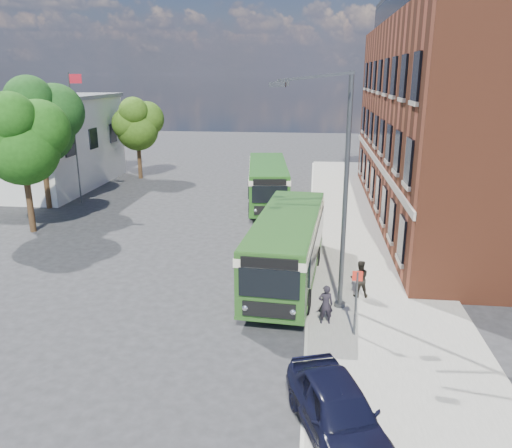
# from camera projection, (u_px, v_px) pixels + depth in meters

# --- Properties ---
(ground) EXTENTS (120.00, 120.00, 0.00)m
(ground) POSITION_uv_depth(u_px,v_px,m) (219.00, 283.00, 22.10)
(ground) COLOR #262628
(ground) RESTS_ON ground
(pavement) EXTENTS (6.00, 48.00, 0.15)m
(pavement) POSITION_uv_depth(u_px,v_px,m) (363.00, 233.00, 28.92)
(pavement) COLOR gray
(pavement) RESTS_ON ground
(kerb_line) EXTENTS (0.12, 48.00, 0.01)m
(kerb_line) POSITION_uv_depth(u_px,v_px,m) (310.00, 232.00, 29.28)
(kerb_line) COLOR beige
(kerb_line) RESTS_ON ground
(brick_office) EXTENTS (12.10, 26.00, 14.20)m
(brick_office) POSITION_uv_depth(u_px,v_px,m) (483.00, 107.00, 29.96)
(brick_office) COLOR brown
(brick_office) RESTS_ON ground
(white_building) EXTENTS (9.40, 13.40, 7.30)m
(white_building) POSITION_uv_depth(u_px,v_px,m) (40.00, 142.00, 40.17)
(white_building) COLOR silver
(white_building) RESTS_ON ground
(flagpole) EXTENTS (0.95, 0.10, 9.00)m
(flagpole) POSITION_uv_depth(u_px,v_px,m) (75.00, 134.00, 34.43)
(flagpole) COLOR #3D4043
(flagpole) RESTS_ON ground
(street_lamp) EXTENTS (2.96, 2.38, 9.00)m
(street_lamp) POSITION_uv_depth(u_px,v_px,m) (336.00, 190.00, 18.29)
(street_lamp) COLOR #3D4043
(street_lamp) RESTS_ON ground
(bus_stop_sign) EXTENTS (0.35, 0.08, 2.52)m
(bus_stop_sign) POSITION_uv_depth(u_px,v_px,m) (356.00, 299.00, 17.05)
(bus_stop_sign) COLOR #3D4043
(bus_stop_sign) RESTS_ON ground
(bus_front) EXTENTS (3.28, 10.00, 3.02)m
(bus_front) POSITION_uv_depth(u_px,v_px,m) (287.00, 242.00, 21.80)
(bus_front) COLOR #29541D
(bus_front) RESTS_ON ground
(bus_rear) EXTENTS (3.67, 9.96, 3.02)m
(bus_rear) POSITION_uv_depth(u_px,v_px,m) (268.00, 180.00, 34.64)
(bus_rear) COLOR #265D1C
(bus_rear) RESTS_ON ground
(parked_car) EXTENTS (3.05, 4.67, 1.48)m
(parked_car) POSITION_uv_depth(u_px,v_px,m) (338.00, 411.00, 12.34)
(parked_car) COLOR black
(parked_car) RESTS_ON pavement
(pedestrian_a) EXTENTS (0.58, 0.42, 1.49)m
(pedestrian_a) POSITION_uv_depth(u_px,v_px,m) (326.00, 304.00, 18.03)
(pedestrian_a) COLOR black
(pedestrian_a) RESTS_ON pavement
(pedestrian_b) EXTENTS (0.82, 0.67, 1.56)m
(pedestrian_b) POSITION_uv_depth(u_px,v_px,m) (359.00, 279.00, 20.22)
(pedestrian_b) COLOR black
(pedestrian_b) RESTS_ON pavement
(tree_left) EXTENTS (4.77, 4.53, 8.05)m
(tree_left) POSITION_uv_depth(u_px,v_px,m) (22.00, 138.00, 27.75)
(tree_left) COLOR #332112
(tree_left) RESTS_ON ground
(tree_mid) EXTENTS (5.25, 4.99, 8.87)m
(tree_mid) POSITION_uv_depth(u_px,v_px,m) (39.00, 120.00, 32.74)
(tree_mid) COLOR #332112
(tree_mid) RESTS_ON ground
(tree_right) EXTENTS (4.20, 3.99, 7.09)m
(tree_right) POSITION_uv_depth(u_px,v_px,m) (138.00, 124.00, 42.97)
(tree_right) COLOR #332112
(tree_right) RESTS_ON ground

